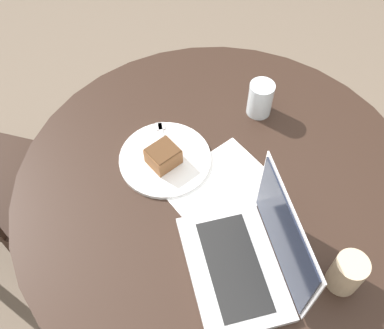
# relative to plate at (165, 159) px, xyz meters

# --- Properties ---
(ground_plane) EXTENTS (12.00, 12.00, 0.00)m
(ground_plane) POSITION_rel_plate_xyz_m (-0.14, 0.11, -0.78)
(ground_plane) COLOR #6B5B4C
(dining_table) EXTENTS (1.17, 1.17, 0.77)m
(dining_table) POSITION_rel_plate_xyz_m (-0.14, 0.11, -0.14)
(dining_table) COLOR black
(dining_table) RESTS_ON ground_plane
(paper_document) EXTENTS (0.36, 0.33, 0.00)m
(paper_document) POSITION_rel_plate_xyz_m (-0.14, 0.11, -0.00)
(paper_document) COLOR white
(paper_document) RESTS_ON dining_table
(plate) EXTENTS (0.27, 0.27, 0.01)m
(plate) POSITION_rel_plate_xyz_m (0.00, 0.00, 0.00)
(plate) COLOR white
(plate) RESTS_ON dining_table
(cake_slice) EXTENTS (0.11, 0.11, 0.06)m
(cake_slice) POSITION_rel_plate_xyz_m (0.01, 0.01, 0.04)
(cake_slice) COLOR brown
(cake_slice) RESTS_ON plate
(fork) EXTENTS (0.03, 0.17, 0.00)m
(fork) POSITION_rel_plate_xyz_m (0.00, -0.06, 0.01)
(fork) COLOR silver
(fork) RESTS_ON plate
(coffee_glass) EXTENTS (0.08, 0.08, 0.11)m
(coffee_glass) POSITION_rel_plate_xyz_m (-0.39, 0.43, 0.05)
(coffee_glass) COLOR #C6AD89
(coffee_glass) RESTS_ON dining_table
(water_glass) EXTENTS (0.08, 0.08, 0.11)m
(water_glass) POSITION_rel_plate_xyz_m (-0.31, -0.15, 0.05)
(water_glass) COLOR silver
(water_glass) RESTS_ON dining_table
(laptop) EXTENTS (0.26, 0.35, 0.25)m
(laptop) POSITION_rel_plate_xyz_m (-0.17, 0.35, 0.04)
(laptop) COLOR silver
(laptop) RESTS_ON dining_table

